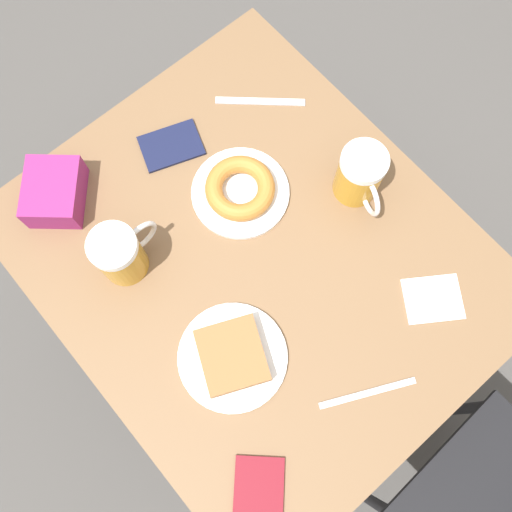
{
  "coord_description": "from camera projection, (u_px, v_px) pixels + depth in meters",
  "views": [
    {
      "loc": [
        0.21,
        0.25,
        1.83
      ],
      "look_at": [
        0.0,
        0.0,
        0.76
      ],
      "focal_mm": 40.0,
      "sensor_mm": 36.0,
      "label": 1
    }
  ],
  "objects": [
    {
      "name": "ground_plane",
      "position": [
        256.0,
        324.0,
        1.84
      ],
      "size": [
        8.0,
        8.0,
        0.0
      ],
      "primitive_type": "plane",
      "color": "#474442"
    },
    {
      "name": "table",
      "position": [
        256.0,
        268.0,
        1.2
      ],
      "size": [
        0.78,
        0.93,
        0.74
      ],
      "color": "brown",
      "rests_on": "ground_plane"
    },
    {
      "name": "plate_with_cake",
      "position": [
        232.0,
        356.0,
        1.06
      ],
      "size": [
        0.21,
        0.21,
        0.04
      ],
      "color": "white",
      "rests_on": "table"
    },
    {
      "name": "plate_with_donut",
      "position": [
        240.0,
        190.0,
        1.16
      ],
      "size": [
        0.2,
        0.2,
        0.05
      ],
      "color": "white",
      "rests_on": "table"
    },
    {
      "name": "beer_mug_left",
      "position": [
        120.0,
        254.0,
        1.07
      ],
      "size": [
        0.14,
        0.09,
        0.13
      ],
      "color": "#C68C23",
      "rests_on": "table"
    },
    {
      "name": "beer_mug_center",
      "position": [
        360.0,
        175.0,
        1.12
      ],
      "size": [
        0.09,
        0.13,
        0.13
      ],
      "color": "#C68C23",
      "rests_on": "table"
    },
    {
      "name": "napkin_folded",
      "position": [
        433.0,
        299.0,
        1.11
      ],
      "size": [
        0.14,
        0.14,
        0.0
      ],
      "rotation": [
        0.0,
        0.0,
        2.54
      ],
      "color": "white",
      "rests_on": "table"
    },
    {
      "name": "fork",
      "position": [
        368.0,
        393.0,
        1.06
      ],
      "size": [
        0.17,
        0.09,
        0.0
      ],
      "rotation": [
        0.0,
        0.0,
        4.26
      ],
      "color": "silver",
      "rests_on": "table"
    },
    {
      "name": "knife",
      "position": [
        260.0,
        101.0,
        1.24
      ],
      "size": [
        0.15,
        0.14,
        0.0
      ],
      "rotation": [
        0.0,
        0.0,
        0.83
      ],
      "color": "silver",
      "rests_on": "table"
    },
    {
      "name": "passport_near_edge",
      "position": [
        259.0,
        494.0,
        1.01
      ],
      "size": [
        0.15,
        0.15,
        0.01
      ],
      "rotation": [
        0.0,
        0.0,
        2.38
      ],
      "color": "maroon",
      "rests_on": "table"
    },
    {
      "name": "passport_far_edge",
      "position": [
        171.0,
        146.0,
        1.2
      ],
      "size": [
        0.15,
        0.13,
        0.01
      ],
      "rotation": [
        0.0,
        0.0,
        4.36
      ],
      "color": "#141938",
      "rests_on": "table"
    },
    {
      "name": "blue_pouch",
      "position": [
        54.0,
        192.0,
        1.14
      ],
      "size": [
        0.17,
        0.17,
        0.07
      ],
      "rotation": [
        0.0,
        0.0,
        0.84
      ],
      "color": "#8C2366",
      "rests_on": "table"
    }
  ]
}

